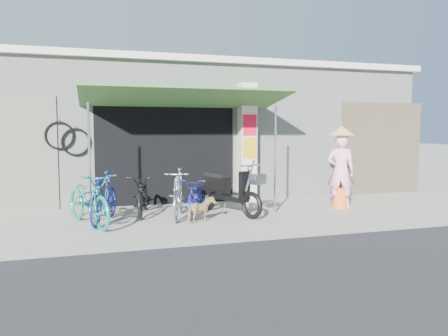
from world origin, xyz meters
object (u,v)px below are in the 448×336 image
object	(u,v)px
bike_blue	(104,198)
street_dog	(201,210)
bike_black	(143,195)
moped	(227,191)
bike_navy	(196,197)
nun	(341,168)
bike_silver	(178,193)
bike_teal	(89,199)

from	to	relation	value
bike_blue	street_dog	world-z (taller)	bike_blue
bike_black	moped	world-z (taller)	moped
bike_navy	nun	size ratio (longest dim) A/B	0.81
bike_blue	bike_black	xyz separation A→B (m)	(0.84, 0.61, -0.07)
moped	bike_silver	bearing A→B (deg)	160.62
bike_navy	street_dog	xyz separation A→B (m)	(-0.06, -0.73, -0.15)
bike_blue	bike_black	bearing A→B (deg)	54.79
bike_black	bike_navy	bearing A→B (deg)	-9.81
bike_blue	bike_silver	world-z (taller)	bike_silver
bike_silver	bike_teal	bearing A→B (deg)	-156.93
bike_blue	bike_black	world-z (taller)	bike_blue
street_dog	moped	size ratio (longest dim) A/B	0.32
bike_teal	moped	bearing A→B (deg)	-15.42
moped	bike_navy	bearing A→B (deg)	153.04
bike_black	moped	xyz separation A→B (m)	(1.75, -0.44, 0.07)
bike_teal	nun	world-z (taller)	nun
bike_blue	bike_black	size ratio (longest dim) A/B	1.01
bike_teal	street_dog	world-z (taller)	bike_teal
bike_silver	street_dog	distance (m)	0.74
bike_navy	nun	world-z (taller)	nun
bike_black	bike_navy	distance (m)	1.14
bike_teal	bike_navy	xyz separation A→B (m)	(2.18, 0.33, -0.10)
street_dog	bike_black	bearing A→B (deg)	11.78
bike_blue	street_dog	xyz separation A→B (m)	(1.83, -0.54, -0.25)
bike_navy	street_dog	world-z (taller)	bike_navy
nun	street_dog	bearing A→B (deg)	40.59
bike_black	moped	size ratio (longest dim) A/B	0.89
bike_teal	nun	bearing A→B (deg)	-18.93
bike_teal	moped	distance (m)	2.88
bike_teal	bike_black	bearing A→B (deg)	12.13
bike_navy	bike_blue	bearing A→B (deg)	-151.10
moped	nun	bearing A→B (deg)	-26.04
moped	nun	size ratio (longest dim) A/B	0.97
bike_blue	street_dog	bearing A→B (deg)	2.36
bike_blue	moped	bearing A→B (deg)	22.49
nun	bike_navy	bearing A→B (deg)	28.75
bike_silver	street_dog	size ratio (longest dim) A/B	2.86
bike_blue	nun	world-z (taller)	nun
bike_blue	bike_silver	size ratio (longest dim) A/B	0.98
bike_navy	nun	distance (m)	3.50
bike_silver	street_dog	world-z (taller)	bike_silver
bike_black	moped	bearing A→B (deg)	-2.59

